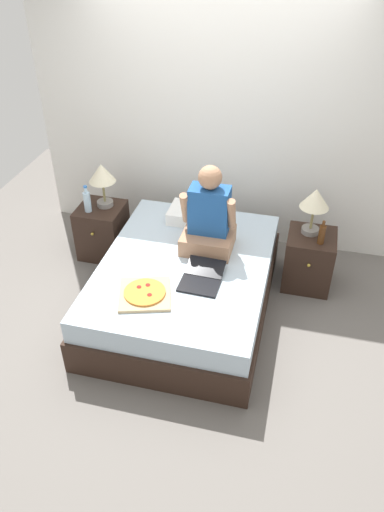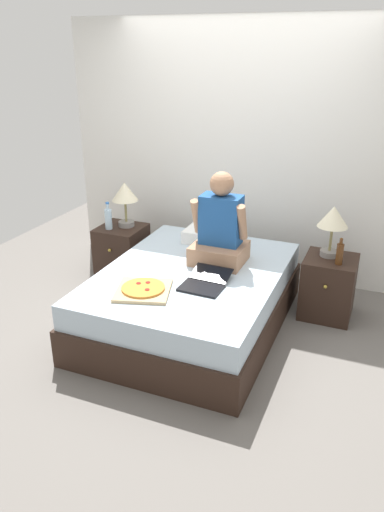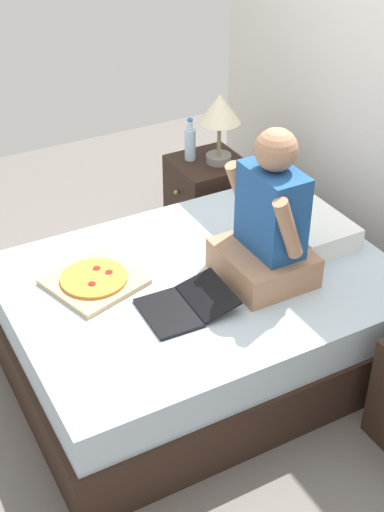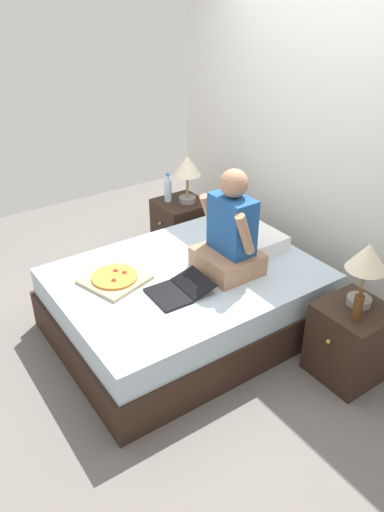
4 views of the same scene
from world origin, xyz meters
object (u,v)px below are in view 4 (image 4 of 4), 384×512
bed (187,301)px  person_seated (230,235)px  nightstand_right (350,341)px  beer_bottle (358,307)px  pizza_box (115,279)px  lamp_on_right_nightstand (367,261)px  laptop (177,291)px  water_bottle (168,190)px  nightstand_left (181,227)px  lamp_on_left_nightstand (187,169)px

bed → person_seated: bearing=63.3°
bed → nightstand_right: 1.22m
beer_bottle → person_seated: size_ratio=0.29×
pizza_box → beer_bottle: bearing=38.1°
lamp_on_right_nightstand → laptop: 1.26m
water_bottle → pizza_box: bearing=-48.2°
beer_bottle → laptop: bearing=-140.8°
bed → beer_bottle: size_ratio=8.41×
nightstand_left → water_bottle: water_bottle is taller
lamp_on_right_nightstand → nightstand_right: bearing=-59.1°
beer_bottle → lamp_on_right_nightstand: bearing=123.7°
bed → pizza_box: 0.60m
laptop → person_seated: bearing=95.9°
lamp_on_left_nightstand → pizza_box: 1.46m
laptop → pizza_box: size_ratio=0.85×
lamp_on_right_nightstand → water_bottle: bearing=-176.2°
lamp_on_left_nightstand → nightstand_left: bearing=-128.6°
lamp_on_left_nightstand → lamp_on_right_nightstand: size_ratio=1.00×
lamp_on_right_nightstand → laptop: lamp_on_right_nightstand is taller
lamp_on_left_nightstand → nightstand_right: lamp_on_left_nightstand is taller
water_bottle → person_seated: bearing=-11.7°
bed → pizza_box: bearing=-111.8°
bed → water_bottle: size_ratio=7.01×
nightstand_left → person_seated: bearing=-16.6°
bed → nightstand_right: nightstand_right is taller
water_bottle → pizza_box: (0.92, -1.03, -0.12)m
lamp_on_left_nightstand → person_seated: 1.21m
water_bottle → laptop: 1.52m
nightstand_left → beer_bottle: bearing=-2.7°
laptop → nightstand_right: bearing=45.1°
laptop → lamp_on_right_nightstand: bearing=47.7°
lamp_on_right_nightstand → person_seated: (-0.87, -0.40, -0.07)m
lamp_on_left_nightstand → water_bottle: lamp_on_left_nightstand is taller
nightstand_left → nightstand_right: bearing=0.0°
water_bottle → beer_bottle: size_ratio=1.20×
lamp_on_left_nightstand → beer_bottle: size_ratio=1.96×
lamp_on_left_nightstand → laptop: size_ratio=1.06×
nightstand_right → pizza_box: 1.69m
bed → beer_bottle: (1.11, 0.53, 0.39)m
water_bottle → person_seated: size_ratio=0.35×
lamp_on_left_nightstand → lamp_on_right_nightstand: (2.01, 0.00, 0.00)m
water_bottle → nightstand_right: size_ratio=0.51×
laptop → pizza_box: laptop is taller
person_seated → water_bottle: bearing=168.3°
nightstand_left → laptop: 1.52m
bed → lamp_on_right_nightstand: 1.37m
beer_bottle → lamp_on_left_nightstand: bearing=175.9°
person_seated → pizza_box: size_ratio=1.56×
lamp_on_right_nightstand → laptop: bearing=-132.3°
lamp_on_right_nightstand → laptop: size_ratio=1.06×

